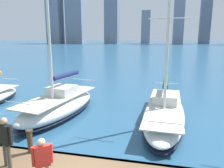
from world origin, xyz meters
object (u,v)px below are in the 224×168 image
at_px(sailboat_forest, 164,111).
at_px(mooring_post, 30,141).
at_px(person_red_shirt, 43,159).
at_px(person_black_shirt, 5,138).
at_px(sailboat_navy, 59,104).

relative_size(sailboat_forest, mooring_post, 9.99).
xyz_separation_m(person_red_shirt, mooring_post, (1.57, -1.75, -0.48)).
bearing_deg(person_black_shirt, person_red_shirt, 157.42).
distance_m(sailboat_navy, person_red_shirt, 7.80).
bearing_deg(person_black_shirt, mooring_post, -100.91).
bearing_deg(person_red_shirt, person_black_shirt, -22.58).
relative_size(sailboat_forest, person_black_shirt, 5.14).
bearing_deg(sailboat_forest, sailboat_navy, 5.84).
bearing_deg(mooring_post, sailboat_navy, -74.71).
xyz_separation_m(sailboat_forest, mooring_post, (5.02, 6.05, 0.49)).
distance_m(sailboat_navy, mooring_post, 5.59).
bearing_deg(person_red_shirt, sailboat_navy, -66.93).
distance_m(person_red_shirt, mooring_post, 2.40).
height_order(person_red_shirt, mooring_post, person_red_shirt).
xyz_separation_m(person_black_shirt, mooring_post, (-0.20, -1.02, -0.59)).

